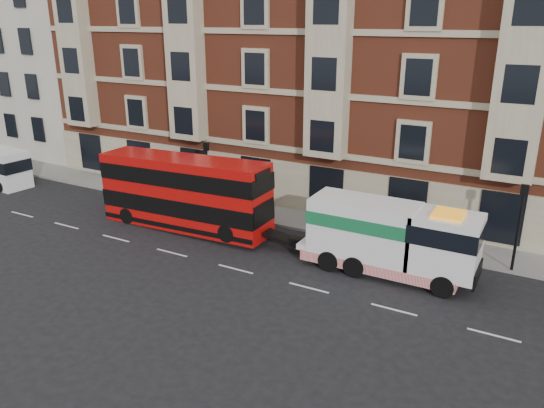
{
  "coord_description": "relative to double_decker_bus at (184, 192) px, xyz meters",
  "views": [
    {
      "loc": [
        12.99,
        -19.85,
        11.77
      ],
      "look_at": [
        -0.14,
        4.0,
        2.16
      ],
      "focal_mm": 35.0,
      "sensor_mm": 36.0,
      "label": 1
    }
  ],
  "objects": [
    {
      "name": "sidewalk",
      "position": [
        5.47,
        4.33,
        -2.19
      ],
      "size": [
        90.0,
        3.0,
        0.15
      ],
      "primitive_type": "cube",
      "color": "slate",
      "rests_on": "ground"
    },
    {
      "name": "victorian_terrace",
      "position": [
        5.97,
        11.83,
        7.8
      ],
      "size": [
        45.0,
        12.0,
        20.4
      ],
      "color": "brown",
      "rests_on": "ground"
    },
    {
      "name": "lamp_post_west",
      "position": [
        -0.53,
        3.03,
        0.41
      ],
      "size": [
        0.35,
        0.15,
        4.35
      ],
      "color": "black",
      "rests_on": "sidewalk"
    },
    {
      "name": "tow_truck",
      "position": [
        12.06,
        -0.0,
        -0.4
      ],
      "size": [
        8.47,
        2.5,
        3.53
      ],
      "color": "white",
      "rests_on": "ground"
    },
    {
      "name": "cream_block",
      "position": [
        -24.53,
        10.83,
        6.08
      ],
      "size": [
        16.0,
        10.0,
        16.8
      ],
      "color": "beige",
      "rests_on": "ground"
    },
    {
      "name": "pedestrian",
      "position": [
        -0.05,
        3.34,
        -1.36
      ],
      "size": [
        0.56,
        0.38,
        1.51
      ],
      "primitive_type": "imported",
      "rotation": [
        0.0,
        0.0,
        -0.03
      ],
      "color": "#1C1D38",
      "rests_on": "sidewalk"
    },
    {
      "name": "double_decker_bus",
      "position": [
        0.0,
        0.0,
        0.0
      ],
      "size": [
        10.57,
        2.43,
        4.28
      ],
      "color": "red",
      "rests_on": "ground"
    },
    {
      "name": "ground",
      "position": [
        5.47,
        -3.17,
        -2.27
      ],
      "size": [
        120.0,
        120.0,
        0.0
      ],
      "primitive_type": "plane",
      "color": "black",
      "rests_on": "ground"
    },
    {
      "name": "lamp_post_east",
      "position": [
        17.47,
        3.03,
        0.41
      ],
      "size": [
        0.35,
        0.15,
        4.35
      ],
      "color": "black",
      "rests_on": "sidewalk"
    }
  ]
}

